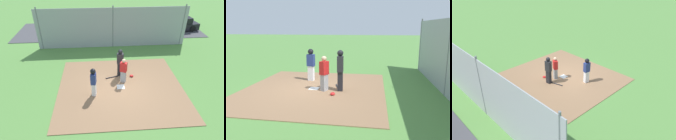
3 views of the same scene
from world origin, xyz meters
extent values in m
plane|color=#51843D|center=(0.00, 0.00, 0.00)|extent=(140.00, 140.00, 0.00)
cube|color=#896647|center=(0.00, 0.00, 0.01)|extent=(7.20, 6.40, 0.03)
cube|color=white|center=(0.00, 0.00, 0.04)|extent=(0.45, 0.45, 0.02)
cube|color=#9E9EA3|center=(-0.21, -0.54, 0.40)|extent=(0.37, 0.33, 0.74)
cube|color=red|center=(-0.21, -0.54, 1.07)|extent=(0.46, 0.40, 0.59)
sphere|color=tan|center=(-0.21, -0.54, 1.48)|extent=(0.23, 0.23, 0.23)
cube|color=black|center=(-0.09, -1.24, 0.46)|extent=(0.32, 0.24, 0.87)
cube|color=#232328|center=(-0.09, -1.24, 1.24)|extent=(0.40, 0.29, 0.69)
sphere|color=black|center=(-0.09, -1.24, 1.72)|extent=(0.27, 0.27, 0.27)
cube|color=silver|center=(1.54, 0.58, 0.42)|extent=(0.26, 0.33, 0.78)
cube|color=navy|center=(1.54, 0.58, 1.12)|extent=(0.32, 0.42, 0.62)
sphere|color=tan|center=(1.54, 0.58, 1.55)|extent=(0.24, 0.24, 0.24)
sphere|color=black|center=(1.54, 0.58, 1.57)|extent=(0.29, 0.29, 0.29)
cylinder|color=black|center=(0.43, -1.02, 0.06)|extent=(0.84, 0.29, 0.06)
ellipsoid|color=red|center=(-0.81, -1.03, 0.09)|extent=(0.24, 0.20, 0.12)
cube|color=#93999E|center=(0.00, -5.68, 1.60)|extent=(12.00, 0.05, 3.20)
cylinder|color=slate|center=(-5.70, -5.68, 1.68)|extent=(0.10, 0.10, 3.35)
cylinder|color=slate|center=(0.00, -5.68, 1.68)|extent=(0.10, 0.10, 3.35)
cylinder|color=slate|center=(5.70, -5.68, 1.68)|extent=(0.10, 0.10, 3.35)
cube|color=#424247|center=(0.00, -9.50, 0.02)|extent=(18.00, 5.20, 0.04)
cube|color=black|center=(-6.59, -9.02, 0.44)|extent=(4.39, 2.23, 0.64)
cube|color=black|center=(-6.74, -9.04, 1.04)|extent=(2.49, 1.85, 0.56)
cylinder|color=black|center=(-5.35, -8.00, 0.34)|extent=(0.62, 0.26, 0.60)
cylinder|color=black|center=(-5.13, -9.69, 0.34)|extent=(0.62, 0.26, 0.60)
cylinder|color=black|center=(-8.05, -8.36, 0.34)|extent=(0.62, 0.26, 0.60)
cylinder|color=black|center=(-7.83, -10.04, 0.34)|extent=(0.62, 0.26, 0.60)
cube|color=maroon|center=(-0.31, -9.39, 0.44)|extent=(4.40, 2.30, 0.64)
cube|color=maroon|center=(-0.46, -9.37, 1.04)|extent=(2.51, 1.88, 0.56)
cylinder|color=black|center=(1.16, -8.75, 0.34)|extent=(0.62, 0.27, 0.60)
cylinder|color=black|center=(0.92, -10.43, 0.34)|extent=(0.62, 0.27, 0.60)
cylinder|color=black|center=(-1.54, -8.35, 0.34)|extent=(0.62, 0.27, 0.60)
cylinder|color=black|center=(-1.78, -10.03, 0.34)|extent=(0.62, 0.27, 0.60)
camera|label=1|loc=(1.21, 8.88, 6.85)|focal=30.59mm
camera|label=2|loc=(-9.50, -2.73, 2.84)|focal=35.35mm
camera|label=3|loc=(9.69, -9.38, 7.62)|focal=36.13mm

